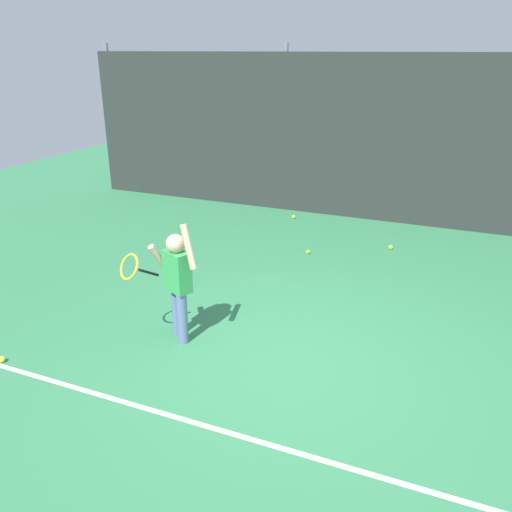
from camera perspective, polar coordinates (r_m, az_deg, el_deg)
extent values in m
plane|color=#2D7247|center=(5.36, 3.93, -11.73)|extent=(20.00, 20.00, 0.00)
cube|color=white|center=(4.49, -1.18, -19.31)|extent=(9.00, 0.05, 0.00)
cube|color=#282D2B|center=(9.57, 14.40, 12.14)|extent=(12.09, 0.08, 2.91)
cylinder|color=slate|center=(11.98, -15.43, 14.24)|extent=(0.09, 0.09, 3.06)
cylinder|color=slate|center=(10.09, 3.14, 13.67)|extent=(0.09, 0.09, 3.06)
cylinder|color=slate|center=(5.77, -8.64, -5.97)|extent=(0.11, 0.11, 0.58)
cylinder|color=slate|center=(5.61, -8.08, -6.80)|extent=(0.11, 0.11, 0.58)
cube|color=green|center=(5.47, -8.65, -1.66)|extent=(0.34, 0.28, 0.44)
sphere|color=tan|center=(5.36, -8.83, 1.33)|extent=(0.20, 0.20, 0.20)
cylinder|color=tan|center=(5.21, -7.44, 1.01)|extent=(0.22, 0.15, 0.46)
cylinder|color=tan|center=(5.56, -10.35, -0.60)|extent=(0.18, 0.29, 0.43)
cylinder|color=black|center=(5.61, -11.71, -1.78)|extent=(0.12, 0.23, 0.15)
torus|color=yellow|center=(5.46, -13.76, -1.16)|extent=(0.33, 0.26, 0.26)
sphere|color=#CCE033|center=(8.06, 5.74, 0.46)|extent=(0.07, 0.07, 0.07)
sphere|color=#CCE033|center=(8.52, -7.60, 1.58)|extent=(0.07, 0.07, 0.07)
sphere|color=#CCE033|center=(9.74, 4.16, 4.31)|extent=(0.07, 0.07, 0.07)
sphere|color=#CCE033|center=(8.48, 14.58, 0.94)|extent=(0.07, 0.07, 0.07)
sphere|color=#CCE033|center=(5.94, -26.13, -10.14)|extent=(0.07, 0.07, 0.07)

